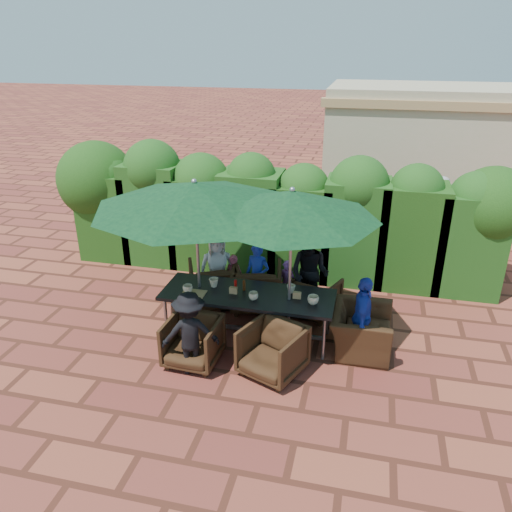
% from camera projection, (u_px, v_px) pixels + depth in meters
% --- Properties ---
extents(ground, '(80.00, 80.00, 0.00)m').
position_uv_depth(ground, '(248.00, 330.00, 7.97)').
color(ground, brown).
rests_on(ground, ground).
extents(dining_table, '(2.61, 0.90, 0.75)m').
position_uv_depth(dining_table, '(248.00, 298.00, 7.56)').
color(dining_table, black).
rests_on(dining_table, ground).
extents(umbrella_left, '(3.02, 3.02, 2.46)m').
position_uv_depth(umbrella_left, '(195.00, 195.00, 7.16)').
color(umbrella_left, gray).
rests_on(umbrella_left, ground).
extents(umbrella_right, '(2.46, 2.46, 2.46)m').
position_uv_depth(umbrella_right, '(292.00, 205.00, 6.77)').
color(umbrella_right, gray).
rests_on(umbrella_right, ground).
extents(chair_far_left, '(1.07, 1.04, 0.85)m').
position_uv_depth(chair_far_left, '(214.00, 282.00, 8.60)').
color(chair_far_left, black).
rests_on(chair_far_left, ground).
extents(chair_far_mid, '(0.97, 0.92, 0.86)m').
position_uv_depth(chair_far_mid, '(257.00, 285.00, 8.49)').
color(chair_far_mid, black).
rests_on(chair_far_mid, ground).
extents(chair_far_right, '(0.90, 0.87, 0.72)m').
position_uv_depth(chair_far_right, '(315.00, 295.00, 8.31)').
color(chair_far_right, black).
rests_on(chair_far_right, ground).
extents(chair_near_left, '(0.77, 0.73, 0.76)m').
position_uv_depth(chair_near_left, '(193.00, 340.00, 7.05)').
color(chair_near_left, black).
rests_on(chair_near_left, ground).
extents(chair_near_right, '(0.98, 0.96, 0.79)m').
position_uv_depth(chair_near_right, '(272.00, 349.00, 6.81)').
color(chair_near_right, black).
rests_on(chair_near_right, ground).
extents(chair_end_right, '(0.65, 1.00, 0.87)m').
position_uv_depth(chair_end_right, '(361.00, 324.00, 7.33)').
color(chair_end_right, black).
rests_on(chair_end_right, ground).
extents(adult_far_left, '(0.72, 0.58, 1.28)m').
position_uv_depth(adult_far_left, '(217.00, 268.00, 8.62)').
color(adult_far_left, silver).
rests_on(adult_far_left, ground).
extents(adult_far_mid, '(0.49, 0.42, 1.19)m').
position_uv_depth(adult_far_mid, '(257.00, 277.00, 8.41)').
color(adult_far_mid, '#2037B1').
rests_on(adult_far_mid, ground).
extents(adult_far_right, '(0.77, 0.59, 1.42)m').
position_uv_depth(adult_far_right, '(310.00, 273.00, 8.26)').
color(adult_far_right, black).
rests_on(adult_far_right, ground).
extents(adult_near_left, '(0.86, 0.60, 1.22)m').
position_uv_depth(adult_near_left, '(190.00, 333.00, 6.77)').
color(adult_near_left, black).
rests_on(adult_near_left, ground).
extents(adult_end_right, '(0.38, 0.74, 1.24)m').
position_uv_depth(adult_end_right, '(362.00, 317.00, 7.15)').
color(adult_end_right, '#2037B1').
rests_on(adult_end_right, ground).
extents(child_left, '(0.35, 0.31, 0.88)m').
position_uv_depth(child_left, '(234.00, 279.00, 8.67)').
color(child_left, '#C54560').
rests_on(child_left, ground).
extents(child_right, '(0.38, 0.34, 0.87)m').
position_uv_depth(child_right, '(287.00, 285.00, 8.48)').
color(child_right, '#994EAB').
rests_on(child_right, ground).
extents(pedestrian_a, '(1.76, 1.22, 1.78)m').
position_uv_depth(pedestrian_a, '(370.00, 206.00, 10.99)').
color(pedestrian_a, '#278F27').
rests_on(pedestrian_a, ground).
extents(pedestrian_b, '(0.85, 0.56, 1.69)m').
position_uv_depth(pedestrian_b, '(414.00, 207.00, 11.04)').
color(pedestrian_b, '#C54560').
rests_on(pedestrian_b, ground).
extents(pedestrian_c, '(1.14, 0.91, 1.62)m').
position_uv_depth(pedestrian_c, '(435.00, 212.00, 10.82)').
color(pedestrian_c, '#96979E').
rests_on(pedestrian_c, ground).
extents(cup_a, '(0.15, 0.15, 0.12)m').
position_uv_depth(cup_a, '(188.00, 289.00, 7.54)').
color(cup_a, beige).
rests_on(cup_a, dining_table).
extents(cup_b, '(0.15, 0.15, 0.14)m').
position_uv_depth(cup_b, '(214.00, 283.00, 7.71)').
color(cup_b, beige).
rests_on(cup_b, dining_table).
extents(cup_c, '(0.14, 0.14, 0.11)m').
position_uv_depth(cup_c, '(253.00, 296.00, 7.33)').
color(cup_c, beige).
rests_on(cup_c, dining_table).
extents(cup_d, '(0.13, 0.13, 0.12)m').
position_uv_depth(cup_d, '(291.00, 289.00, 7.53)').
color(cup_d, beige).
rests_on(cup_d, dining_table).
extents(cup_e, '(0.16, 0.16, 0.13)m').
position_uv_depth(cup_e, '(313.00, 300.00, 7.21)').
color(cup_e, beige).
rests_on(cup_e, dining_table).
extents(ketchup_bottle, '(0.04, 0.04, 0.17)m').
position_uv_depth(ketchup_bottle, '(236.00, 285.00, 7.60)').
color(ketchup_bottle, '#B20C0A').
rests_on(ketchup_bottle, dining_table).
extents(sauce_bottle, '(0.04, 0.04, 0.17)m').
position_uv_depth(sauce_bottle, '(244.00, 285.00, 7.59)').
color(sauce_bottle, '#4C230C').
rests_on(sauce_bottle, dining_table).
extents(serving_tray, '(0.35, 0.25, 0.02)m').
position_uv_depth(serving_tray, '(194.00, 293.00, 7.51)').
color(serving_tray, tan).
rests_on(serving_tray, dining_table).
extents(number_block_left, '(0.12, 0.06, 0.10)m').
position_uv_depth(number_block_left, '(233.00, 290.00, 7.51)').
color(number_block_left, tan).
rests_on(number_block_left, dining_table).
extents(number_block_right, '(0.12, 0.06, 0.10)m').
position_uv_depth(number_block_right, '(297.00, 295.00, 7.37)').
color(number_block_right, tan).
rests_on(number_block_right, dining_table).
extents(hedge_wall, '(9.10, 1.60, 2.51)m').
position_uv_depth(hedge_wall, '(266.00, 207.00, 9.55)').
color(hedge_wall, '#163A0F').
rests_on(hedge_wall, ground).
extents(building, '(6.20, 3.08, 3.20)m').
position_uv_depth(building, '(446.00, 151.00, 12.82)').
color(building, '#C2AF90').
rests_on(building, ground).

